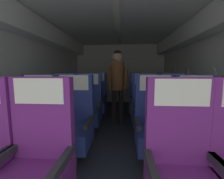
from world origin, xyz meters
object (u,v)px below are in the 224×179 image
Objects in this scene: seat_d_left_window at (76,100)px; flight_attendant at (118,79)px; seat_c_left_window at (63,108)px; seat_c_right_window at (146,110)px; seat_c_left_aisle at (88,109)px; seat_d_right_window at (140,101)px; seat_a_left_aisle at (36,166)px; seat_b_right_aisle at (196,129)px; seat_d_left_aisle at (96,100)px; seat_b_right_window at (155,127)px; seat_c_right_aisle at (173,111)px; seat_d_right_aisle at (161,101)px; seat_b_left_aisle at (73,125)px; seat_b_left_window at (37,124)px; seat_a_right_window at (183,173)px.

flight_attendant is at bearing -13.30° from seat_d_left_window.
seat_c_left_window is 1.00× the size of seat_c_right_window.
seat_d_right_window is at bearing 38.58° from seat_c_left_aisle.
seat_a_left_aisle is 1.00× the size of seat_b_right_aisle.
seat_b_right_window is at bearing -57.82° from seat_d_left_aisle.
seat_c_left_window is 2.06m from seat_c_right_aisle.
seat_a_left_aisle and seat_d_right_aisle have the same top height.
seat_d_right_window is 0.80m from flight_attendant.
seat_d_left_window is at bearing -174.26° from flight_attendant.
seat_b_left_aisle and seat_b_right_window have the same top height.
seat_c_right_aisle and seat_d_left_aisle have the same top height.
seat_b_left_aisle is 1.64m from flight_attendant.
seat_c_right_window is 1.00× the size of seat_d_left_aisle.
seat_d_left_window and seat_d_right_window have the same top height.
seat_b_left_aisle is at bearing -1.68° from seat_b_left_window.
seat_d_right_window is at bearing 89.97° from seat_b_right_window.
seat_b_left_window is 1.00× the size of seat_d_left_aisle.
seat_b_right_window is (1.07, 0.01, 0.00)m from seat_b_left_aisle.
seat_d_left_window is at bearing 132.92° from seat_b_right_window.
seat_c_left_window is (0.00, 0.86, 0.00)m from seat_b_left_window.
seat_b_left_aisle is (-1.08, 0.84, 0.00)m from seat_a_right_window.
seat_d_left_aisle is (-1.08, 2.56, 0.00)m from seat_a_right_window.
seat_b_right_aisle is at bearing -47.75° from seat_d_left_aisle.
seat_b_right_window is 1.70m from seat_d_right_window.
seat_c_right_aisle is at bearing -60.12° from seat_d_right_window.
seat_b_left_window is 1.00× the size of seat_b_right_aisle.
seat_b_left_window is 1.00× the size of seat_c_right_window.
seat_a_right_window is 2.42m from flight_attendant.
flight_attendant reaches higher than seat_b_left_window.
seat_d_left_aisle is (0.49, 0.84, 0.00)m from seat_c_left_window.
seat_b_right_aisle and seat_c_left_window have the same top height.
seat_c_right_window is (1.58, 0.85, 0.00)m from seat_b_left_window.
seat_c_right_aisle is 0.85m from seat_d_right_aisle.
seat_a_right_window is 1.70m from seat_c_right_window.
seat_b_right_window is 1.00× the size of seat_d_right_aisle.
seat_b_right_window is (-0.01, 0.85, 0.00)m from seat_a_right_window.
seat_b_left_window is 0.70× the size of flight_attendant.
seat_d_left_window is at bearing 120.31° from seat_c_left_aisle.
seat_b_right_aisle is 1.00× the size of seat_d_left_aisle.
seat_c_right_aisle is 1.00× the size of seat_d_right_window.
seat_b_left_window is at bearing 179.88° from seat_b_right_window.
flight_attendant reaches higher than seat_c_right_window.
seat_b_right_aisle is at bearing 28.01° from seat_a_left_aisle.
seat_c_right_window is at bearing 0.53° from seat_c_left_aisle.
flight_attendant is at bearing 29.72° from seat_c_left_window.
seat_d_right_window is at bearing 90.23° from seat_a_right_window.
seat_b_left_window is at bearing -151.78° from seat_c_right_window.
seat_b_left_window is at bearing -106.35° from seat_d_left_aisle.
seat_d_left_aisle is 1.57m from seat_d_right_aisle.
seat_a_right_window is at bearing -120.20° from seat_b_right_aisle.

